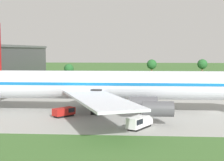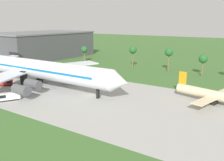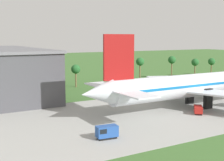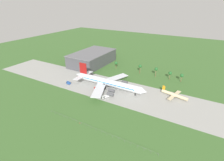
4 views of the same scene
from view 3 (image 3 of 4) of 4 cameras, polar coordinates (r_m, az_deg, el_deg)
jet_airliner at (r=92.30m, az=16.43°, el=-0.69°), size 76.02×58.16×20.10m
baggage_tug at (r=83.14m, az=15.46°, el=-5.12°), size 4.60×4.84×1.87m
fuel_truck at (r=60.66m, az=-1.06°, el=-9.36°), size 4.34×2.44×2.55m
palm_tree_row at (r=145.05m, az=9.36°, el=3.17°), size 78.67×3.60×10.70m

